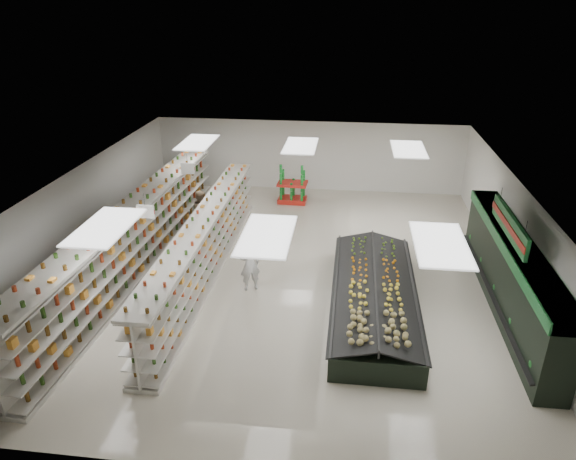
# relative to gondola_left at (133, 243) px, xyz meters

# --- Properties ---
(floor) EXTENTS (16.00, 16.00, 0.00)m
(floor) POSITION_rel_gondola_left_xyz_m (4.92, 0.69, -1.06)
(floor) COLOR beige
(floor) RESTS_ON ground
(ceiling) EXTENTS (14.00, 16.00, 0.02)m
(ceiling) POSITION_rel_gondola_left_xyz_m (4.92, 0.69, 2.14)
(ceiling) COLOR white
(ceiling) RESTS_ON wall_back
(wall_back) EXTENTS (14.00, 0.02, 3.20)m
(wall_back) POSITION_rel_gondola_left_xyz_m (4.92, 8.69, 0.54)
(wall_back) COLOR white
(wall_back) RESTS_ON floor
(wall_front) EXTENTS (14.00, 0.02, 3.20)m
(wall_front) POSITION_rel_gondola_left_xyz_m (4.92, -7.31, 0.54)
(wall_front) COLOR white
(wall_front) RESTS_ON floor
(wall_left) EXTENTS (0.02, 16.00, 3.20)m
(wall_left) POSITION_rel_gondola_left_xyz_m (-2.08, 0.69, 0.54)
(wall_left) COLOR white
(wall_left) RESTS_ON floor
(wall_right) EXTENTS (0.02, 16.00, 3.20)m
(wall_right) POSITION_rel_gondola_left_xyz_m (11.92, 0.69, 0.54)
(wall_right) COLOR white
(wall_right) RESTS_ON floor
(produce_wall_case) EXTENTS (0.93, 8.00, 2.20)m
(produce_wall_case) POSITION_rel_gondola_left_xyz_m (11.45, -0.81, 0.18)
(produce_wall_case) COLOR black
(produce_wall_case) RESTS_ON floor
(aisle_sign_near) EXTENTS (0.52, 0.06, 0.75)m
(aisle_sign_near) POSITION_rel_gondola_left_xyz_m (1.12, -1.31, 1.69)
(aisle_sign_near) COLOR white
(aisle_sign_near) RESTS_ON ceiling
(aisle_sign_far) EXTENTS (0.52, 0.06, 0.75)m
(aisle_sign_far) POSITION_rel_gondola_left_xyz_m (1.12, 2.69, 1.69)
(aisle_sign_far) COLOR white
(aisle_sign_far) RESTS_ON ceiling
(hortifruti_banner) EXTENTS (0.12, 3.20, 0.95)m
(hortifruti_banner) POSITION_rel_gondola_left_xyz_m (11.16, -0.81, 1.59)
(hortifruti_banner) COLOR #1C6A2F
(hortifruti_banner) RESTS_ON ceiling
(gondola_left) EXTENTS (1.53, 13.33, 2.31)m
(gondola_left) POSITION_rel_gondola_left_xyz_m (0.00, 0.00, 0.00)
(gondola_left) COLOR silver
(gondola_left) RESTS_ON floor
(gondola_center) EXTENTS (0.87, 11.43, 1.98)m
(gondola_center) POSITION_rel_gondola_left_xyz_m (2.30, 0.21, -0.15)
(gondola_center) COLOR silver
(gondola_center) RESTS_ON floor
(produce_island) EXTENTS (2.45, 6.69, 1.00)m
(produce_island) POSITION_rel_gondola_left_xyz_m (7.67, -1.24, -0.60)
(produce_island) COLOR black
(produce_island) RESTS_ON floor
(soda_endcap) EXTENTS (1.31, 0.92, 1.63)m
(soda_endcap) POSITION_rel_gondola_left_xyz_m (4.37, 6.88, -0.27)
(soda_endcap) COLOR red
(soda_endcap) RESTS_ON floor
(shopper_main) EXTENTS (0.74, 0.64, 1.71)m
(shopper_main) POSITION_rel_gondola_left_xyz_m (3.92, -0.62, -0.20)
(shopper_main) COLOR white
(shopper_main) RESTS_ON floor
(shopper_background) EXTENTS (0.59, 0.88, 1.72)m
(shopper_background) POSITION_rel_gondola_left_xyz_m (1.36, 3.24, -0.20)
(shopper_background) COLOR tan
(shopper_background) RESTS_ON floor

